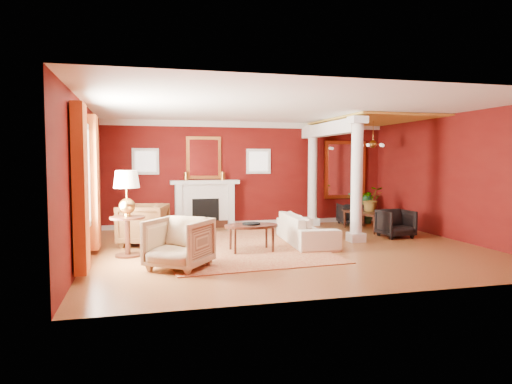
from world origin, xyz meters
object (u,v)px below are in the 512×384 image
object	(u,v)px
sofa	(306,224)
armchair_stripe	(179,241)
armchair_leopard	(143,222)
side_table	(127,198)
coffee_table	(251,227)
dining_table	(370,215)

from	to	relation	value
sofa	armchair_stripe	world-z (taller)	armchair_stripe
armchair_leopard	armchair_stripe	xyz separation A→B (m)	(0.58, -2.38, -0.02)
armchair_stripe	side_table	distance (m)	1.65
coffee_table	side_table	xyz separation A→B (m)	(-2.39, 0.14, 0.62)
armchair_leopard	side_table	distance (m)	1.33
armchair_leopard	dining_table	world-z (taller)	armchair_leopard
armchair_leopard	armchair_stripe	distance (m)	2.45
coffee_table	side_table	distance (m)	2.48
armchair_stripe	coffee_table	xyz separation A→B (m)	(1.52, 1.11, 0.03)
sofa	coffee_table	xyz separation A→B (m)	(-1.39, -0.60, 0.07)
coffee_table	dining_table	distance (m)	4.18
armchair_stripe	dining_table	bearing A→B (deg)	66.25
armchair_stripe	side_table	xyz separation A→B (m)	(-0.87, 1.25, 0.65)
armchair_stripe	coffee_table	bearing A→B (deg)	71.51
armchair_leopard	dining_table	size ratio (longest dim) A/B	0.71
coffee_table	dining_table	bearing A→B (deg)	28.36
side_table	armchair_leopard	bearing A→B (deg)	75.59
armchair_leopard	dining_table	bearing A→B (deg)	112.35
sofa	dining_table	xyz separation A→B (m)	(2.29, 1.39, -0.04)
sofa	armchair_stripe	bearing A→B (deg)	124.55
armchair_leopard	coffee_table	xyz separation A→B (m)	(2.10, -1.27, 0.01)
armchair_stripe	sofa	bearing A→B (deg)	65.82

